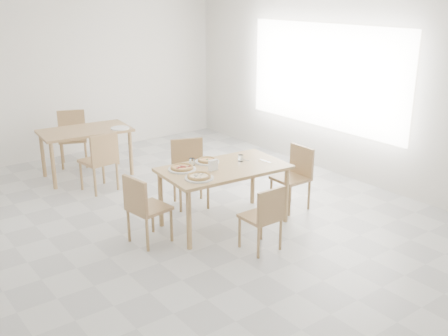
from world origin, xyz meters
TOP-DOWN VIEW (x-y plane):
  - room at (2.98, 0.30)m, footprint 7.28×7.00m
  - main_table at (0.41, -0.50)m, footprint 1.59×0.99m
  - chair_south at (0.33, -1.34)m, footprint 0.38×0.38m
  - chair_north at (0.45, 0.33)m, footprint 0.56×0.56m
  - chair_west at (-0.64, -0.37)m, footprint 0.46×0.46m
  - chair_east at (1.49, -0.64)m, footprint 0.42×0.42m
  - plate_margherita at (0.35, -0.23)m, footprint 0.30×0.30m
  - plate_mushroom at (-0.07, -0.66)m, footprint 0.33×0.33m
  - plate_pepperoni at (-0.05, -0.28)m, footprint 0.33×0.33m
  - pizza_margherita at (0.35, -0.23)m, footprint 0.29×0.29m
  - pizza_mushroom at (-0.07, -0.66)m, footprint 0.34×0.34m
  - pizza_pepperoni at (-0.05, -0.28)m, footprint 0.35×0.35m
  - tumbler_a at (0.14, -0.21)m, footprint 0.07×0.07m
  - tumbler_b at (0.71, -0.45)m, footprint 0.06×0.06m
  - napkin_holder at (0.22, -0.54)m, footprint 0.12×0.06m
  - fork_a at (0.78, -0.43)m, footprint 0.05×0.18m
  - fork_b at (0.95, -0.64)m, footprint 0.03×0.19m
  - second_table at (-0.20, 2.22)m, footprint 1.41×0.90m
  - chair_back_s at (-0.31, 1.45)m, footprint 0.48×0.48m
  - chair_back_n at (-0.14, 2.93)m, footprint 0.57×0.57m
  - plate_empty at (0.25, 1.93)m, footprint 0.28×0.28m

SIDE VIEW (x-z plane):
  - chair_south at x=0.33m, z-range 0.06..0.83m
  - chair_west at x=-0.64m, z-range 0.07..0.89m
  - chair_east at x=1.49m, z-range 0.07..0.90m
  - chair_back_s at x=-0.31m, z-range 0.07..0.95m
  - chair_north at x=0.45m, z-range 0.07..0.95m
  - chair_back_n at x=-0.14m, z-range 0.07..0.96m
  - second_table at x=-0.20m, z-range 0.28..1.03m
  - main_table at x=0.41m, z-range 0.29..1.04m
  - fork_a at x=0.78m, z-range 0.75..0.76m
  - fork_b at x=0.95m, z-range 0.75..0.76m
  - plate_margherita at x=0.35m, z-range 0.75..0.77m
  - plate_mushroom at x=-0.07m, z-range 0.75..0.77m
  - plate_pepperoni at x=-0.05m, z-range 0.75..0.77m
  - plate_empty at x=0.25m, z-range 0.75..0.77m
  - pizza_margherita at x=0.35m, z-range 0.76..0.80m
  - pizza_mushroom at x=-0.07m, z-range 0.76..0.80m
  - pizza_pepperoni at x=-0.05m, z-range 0.77..0.80m
  - tumbler_b at x=0.71m, z-range 0.75..0.84m
  - tumbler_a at x=0.14m, z-range 0.75..0.84m
  - napkin_holder at x=0.22m, z-range 0.75..0.88m
  - room at x=2.98m, z-range -2.00..5.00m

